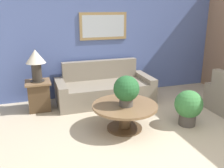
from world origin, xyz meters
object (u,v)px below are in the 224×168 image
Objects in this scene: table_lamp at (36,61)px; potted_plant_on_table at (126,90)px; couch_main at (104,89)px; potted_plant_floor at (188,106)px; coffee_table at (125,111)px; side_table at (39,95)px.

table_lamp reaches higher than potted_plant_on_table.
couch_main is 3.27× the size of table_lamp.
table_lamp reaches higher than potted_plant_floor.
coffee_table is (-0.06, -1.39, 0.05)m from couch_main.
coffee_table is 1.84× the size of side_table.
coffee_table is at bearing 91.66° from potted_plant_on_table.
couch_main is at bearing 2.46° from table_lamp.
table_lamp is at bearing 135.16° from coffee_table.
side_table is 0.94× the size of potted_plant_floor.
side_table reaches higher than coffee_table.
coffee_table is at bearing -92.36° from couch_main.
potted_plant_on_table is at bearing 172.04° from potted_plant_floor.
coffee_table is at bearing -44.84° from side_table.
coffee_table is 1.73× the size of potted_plant_floor.
potted_plant_floor is at bearing -10.59° from coffee_table.
couch_main is at bearing 123.35° from potted_plant_floor.
coffee_table is at bearing -44.84° from table_lamp.
potted_plant_floor is (2.44, -1.54, -0.66)m from table_lamp.
side_table is at bearing -177.54° from couch_main.
coffee_table is 1.13m from potted_plant_floor.
potted_plant_floor reaches higher than side_table.
side_table is 0.94× the size of table_lamp.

